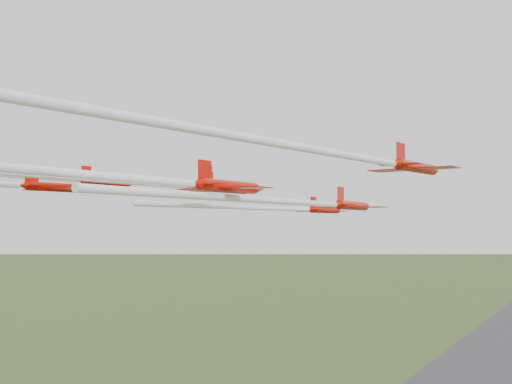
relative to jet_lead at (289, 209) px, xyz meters
The scene contains 8 objects.
runway 189.61m from the jet_lead, 88.65° to the left, with size 38.00×900.00×0.04m, color #343437.
jet_lead is the anchor object (origin of this frame).
jet_row2_left 22.95m from the jet_lead, 113.96° to the right, with size 9.93×64.93×2.93m.
jet_row2_right 21.68m from the jet_lead, 57.30° to the right, with size 9.29×54.22×2.78m.
jet_row3_left 32.50m from the jet_lead, 135.29° to the right, with size 8.80×42.90×2.61m.
jet_row3_mid 31.27m from the jet_lead, 88.45° to the right, with size 8.86×48.83×2.61m.
jet_row3_right 39.20m from the jet_lead, 56.07° to the right, with size 11.73×56.77×2.70m.
jet_row4_right 50.81m from the jet_lead, 78.39° to the right, with size 8.76×59.16×2.60m.
Camera 1 is at (36.75, -66.71, 47.42)m, focal length 45.00 mm.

